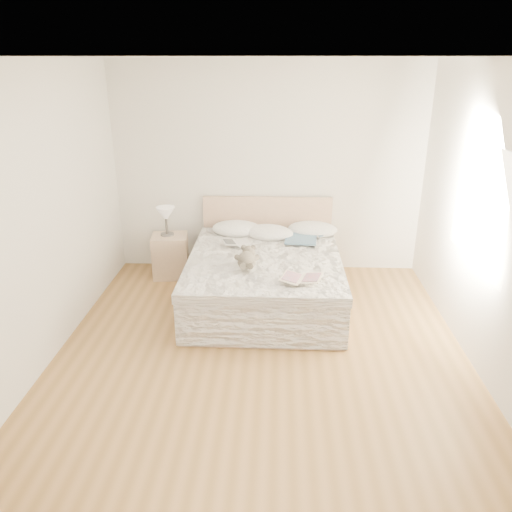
# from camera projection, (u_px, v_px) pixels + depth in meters

# --- Properties ---
(floor) EXTENTS (4.00, 4.50, 0.00)m
(floor) POSITION_uv_depth(u_px,v_px,m) (261.00, 355.00, 4.86)
(floor) COLOR brown
(floor) RESTS_ON ground
(ceiling) EXTENTS (4.00, 4.50, 0.00)m
(ceiling) POSITION_uv_depth(u_px,v_px,m) (262.00, 57.00, 3.86)
(ceiling) COLOR white
(ceiling) RESTS_ON ground
(wall_back) EXTENTS (4.00, 0.02, 2.70)m
(wall_back) POSITION_uv_depth(u_px,v_px,m) (268.00, 170.00, 6.45)
(wall_back) COLOR silver
(wall_back) RESTS_ON ground
(wall_front) EXTENTS (4.00, 0.02, 2.70)m
(wall_front) POSITION_uv_depth(u_px,v_px,m) (243.00, 375.00, 2.27)
(wall_front) COLOR silver
(wall_front) RESTS_ON ground
(wall_left) EXTENTS (0.02, 4.50, 2.70)m
(wall_left) POSITION_uv_depth(u_px,v_px,m) (38.00, 220.00, 4.45)
(wall_left) COLOR silver
(wall_left) RESTS_ON ground
(wall_right) EXTENTS (0.02, 4.50, 2.70)m
(wall_right) POSITION_uv_depth(u_px,v_px,m) (494.00, 226.00, 4.27)
(wall_right) COLOR silver
(wall_right) RESTS_ON ground
(window) EXTENTS (0.02, 1.30, 1.10)m
(window) POSITION_uv_depth(u_px,v_px,m) (482.00, 205.00, 4.52)
(window) COLOR white
(window) RESTS_ON wall_right
(bed) EXTENTS (1.72, 2.14, 1.00)m
(bed) POSITION_uv_depth(u_px,v_px,m) (265.00, 276.00, 5.85)
(bed) COLOR tan
(bed) RESTS_ON floor
(nightstand) EXTENTS (0.50, 0.45, 0.56)m
(nightstand) POSITION_uv_depth(u_px,v_px,m) (171.00, 256.00, 6.53)
(nightstand) COLOR tan
(nightstand) RESTS_ON floor
(table_lamp) EXTENTS (0.27, 0.27, 0.37)m
(table_lamp) POSITION_uv_depth(u_px,v_px,m) (166.00, 215.00, 6.36)
(table_lamp) COLOR #514B46
(table_lamp) RESTS_ON nightstand
(pillow_left) EXTENTS (0.70, 0.54, 0.19)m
(pillow_left) POSITION_uv_depth(u_px,v_px,m) (237.00, 229.00, 6.44)
(pillow_left) COLOR white
(pillow_left) RESTS_ON bed
(pillow_middle) EXTENTS (0.70, 0.58, 0.18)m
(pillow_middle) POSITION_uv_depth(u_px,v_px,m) (269.00, 233.00, 6.30)
(pillow_middle) COLOR white
(pillow_middle) RESTS_ON bed
(pillow_right) EXTENTS (0.68, 0.51, 0.19)m
(pillow_right) POSITION_uv_depth(u_px,v_px,m) (313.00, 229.00, 6.42)
(pillow_right) COLOR white
(pillow_right) RESTS_ON bed
(blouse) EXTENTS (0.65, 0.68, 0.02)m
(blouse) POSITION_uv_depth(u_px,v_px,m) (301.00, 237.00, 6.18)
(blouse) COLOR #375670
(blouse) RESTS_ON bed
(photo_book) EXTENTS (0.39, 0.33, 0.02)m
(photo_book) POSITION_uv_depth(u_px,v_px,m) (236.00, 243.00, 5.97)
(photo_book) COLOR silver
(photo_book) RESTS_ON bed
(childrens_book) EXTENTS (0.47, 0.38, 0.03)m
(childrens_book) POSITION_uv_depth(u_px,v_px,m) (302.00, 279.00, 5.01)
(childrens_book) COLOR #FFEECE
(childrens_book) RESTS_ON bed
(teddy_bear) EXTENTS (0.25, 0.34, 0.18)m
(teddy_bear) POSITION_uv_depth(u_px,v_px,m) (247.00, 264.00, 5.30)
(teddy_bear) COLOR #696051
(teddy_bear) RESTS_ON bed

